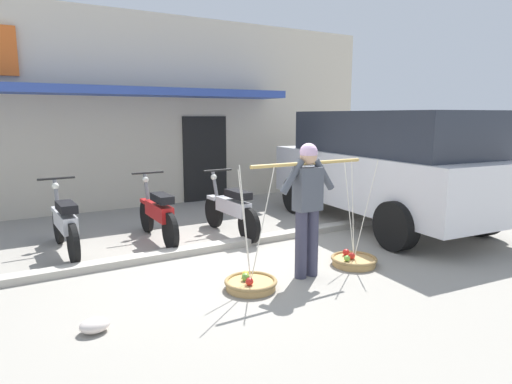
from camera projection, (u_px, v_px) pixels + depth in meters
ground_plane at (238, 262)px, 6.20m from camera, size 90.00×90.00×0.00m
sidewalk_curb at (216, 246)px, 6.78m from camera, size 20.00×0.24×0.10m
fruit_vendor at (308, 201)px, 5.49m from camera, size 1.64×0.22×1.70m
fruit_basket_left_side at (354, 260)px, 6.06m from camera, size 0.63×0.63×1.45m
fruit_basket_right_side at (251, 283)px, 5.23m from camera, size 0.63×0.63×1.45m
motorcycle_nearest_shop at (65, 224)px, 6.51m from camera, size 0.54×1.82×1.09m
motorcycle_second_in_row at (158, 214)px, 7.17m from camera, size 0.54×1.82×1.09m
motorcycle_third_in_row at (231, 209)px, 7.51m from camera, size 0.54×1.82×1.09m
parked_truck at (383, 164)px, 8.22m from camera, size 2.46×4.94×2.10m
storefront_building at (96, 112)px, 11.50m from camera, size 13.00×6.00×4.20m
plastic_litter_bag at (94, 325)px, 4.19m from camera, size 0.28×0.22×0.14m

